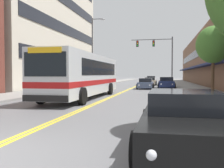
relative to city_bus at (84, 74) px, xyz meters
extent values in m
plane|color=slate|center=(1.81, 24.01, -1.76)|extent=(240.00, 240.00, 0.00)
cube|color=gray|center=(-5.57, 24.01, -1.68)|extent=(3.76, 106.00, 0.16)
cube|color=gray|center=(9.19, 24.01, -1.68)|extent=(3.76, 106.00, 0.16)
cube|color=yellow|center=(1.71, 24.01, -1.76)|extent=(0.14, 106.00, 0.01)
cube|color=yellow|center=(1.91, 24.01, -1.76)|extent=(0.14, 106.00, 0.01)
cube|color=beige|center=(-13.70, 16.09, 10.28)|extent=(12.00, 26.77, 24.07)
cube|color=black|center=(-7.66, 16.09, 2.25)|extent=(0.08, 24.63, 1.40)
cube|color=black|center=(-7.66, 16.09, 6.27)|extent=(0.08, 24.63, 1.40)
cube|color=black|center=(-7.66, 16.09, 10.28)|extent=(0.08, 24.63, 1.40)
cube|color=navy|center=(10.76, 24.01, 1.14)|extent=(1.10, 61.20, 0.24)
cube|color=black|center=(11.27, 24.01, 3.58)|extent=(0.08, 61.20, 1.40)
cube|color=silver|center=(0.00, -0.11, -0.03)|extent=(2.47, 12.22, 2.76)
cube|color=#B21919|center=(0.00, -0.11, -0.58)|extent=(2.49, 12.24, 0.32)
cube|color=black|center=(0.00, 0.50, 0.41)|extent=(2.50, 9.53, 0.99)
cube|color=black|center=(0.00, -6.24, 0.47)|extent=(2.22, 0.04, 1.21)
cube|color=yellow|center=(0.00, -6.25, 1.15)|extent=(1.78, 0.06, 0.28)
cube|color=black|center=(0.00, -6.26, -1.23)|extent=(2.42, 0.08, 0.32)
cylinder|color=black|center=(-1.26, -4.26, -1.26)|extent=(0.30, 1.00, 1.00)
cylinder|color=black|center=(1.26, -4.26, -1.26)|extent=(0.30, 1.00, 1.00)
cylinder|color=black|center=(-1.26, 3.25, -1.26)|extent=(0.30, 1.00, 1.00)
cylinder|color=black|center=(1.26, 3.25, -1.26)|extent=(0.30, 1.00, 1.00)
cube|color=#BCAD89|center=(-2.50, 13.94, -1.27)|extent=(1.76, 4.65, 0.60)
cube|color=black|center=(-2.50, 14.13, -0.73)|extent=(1.51, 2.05, 0.48)
cylinder|color=black|center=(-3.40, 12.50, -1.41)|extent=(0.22, 0.69, 0.69)
cylinder|color=black|center=(-1.60, 12.50, -1.41)|extent=(0.22, 0.69, 0.69)
cylinder|color=black|center=(-3.40, 15.38, -1.41)|extent=(0.22, 0.69, 0.69)
cylinder|color=black|center=(-1.60, 15.38, -1.41)|extent=(0.22, 0.69, 0.69)
sphere|color=silver|center=(-3.12, 11.60, -1.24)|extent=(0.16, 0.16, 0.16)
sphere|color=silver|center=(-1.88, 11.60, -1.24)|extent=(0.16, 0.16, 0.16)
cube|color=red|center=(-3.13, 16.27, -1.24)|extent=(0.18, 0.04, 0.10)
cube|color=red|center=(-1.87, 16.27, -1.24)|extent=(0.18, 0.04, 0.10)
cube|color=black|center=(6.18, -11.70, -1.23)|extent=(1.81, 4.64, 0.68)
cube|color=black|center=(6.18, -11.52, -0.66)|extent=(1.56, 2.04, 0.45)
cylinder|color=black|center=(5.25, -13.14, -1.41)|extent=(0.22, 0.70, 0.70)
cylinder|color=black|center=(5.25, -10.26, -1.41)|extent=(0.22, 0.70, 0.70)
cylinder|color=black|center=(7.11, -10.26, -1.41)|extent=(0.22, 0.70, 0.70)
sphere|color=silver|center=(5.55, -14.04, -1.19)|extent=(0.16, 0.16, 0.16)
cube|color=red|center=(5.53, -9.37, -1.19)|extent=(0.18, 0.04, 0.10)
cube|color=red|center=(6.84, -9.37, -1.19)|extent=(0.18, 0.04, 0.10)
cube|color=#19234C|center=(6.12, 14.75, -1.21)|extent=(1.88, 4.43, 0.73)
cube|color=black|center=(6.12, 14.93, -0.60)|extent=(1.62, 1.95, 0.49)
cylinder|color=black|center=(5.16, 13.38, -1.43)|extent=(0.22, 0.66, 0.66)
cylinder|color=black|center=(7.09, 13.38, -1.43)|extent=(0.22, 0.66, 0.66)
cylinder|color=black|center=(5.16, 16.13, -1.43)|extent=(0.22, 0.66, 0.66)
cylinder|color=black|center=(7.09, 16.13, -1.43)|extent=(0.22, 0.66, 0.66)
sphere|color=silver|center=(5.46, 12.52, -1.18)|extent=(0.16, 0.16, 0.16)
sphere|color=silver|center=(6.78, 12.52, -1.18)|extent=(0.16, 0.16, 0.16)
cube|color=red|center=(5.44, 16.98, -1.18)|extent=(0.18, 0.04, 0.10)
cube|color=red|center=(6.80, 16.98, -1.18)|extent=(0.18, 0.04, 0.10)
cube|color=maroon|center=(6.06, 24.02, -1.26)|extent=(1.90, 4.18, 0.64)
cube|color=black|center=(6.06, 24.18, -0.71)|extent=(1.63, 1.84, 0.45)
cylinder|color=black|center=(5.09, 22.72, -1.43)|extent=(0.22, 0.66, 0.66)
cylinder|color=black|center=(7.04, 22.72, -1.43)|extent=(0.22, 0.66, 0.66)
cylinder|color=black|center=(5.09, 25.31, -1.43)|extent=(0.22, 0.66, 0.66)
cylinder|color=black|center=(7.04, 25.31, -1.43)|extent=(0.22, 0.66, 0.66)
sphere|color=silver|center=(5.40, 21.91, -1.23)|extent=(0.16, 0.16, 0.16)
sphere|color=silver|center=(6.73, 21.91, -1.23)|extent=(0.16, 0.16, 0.16)
cube|color=red|center=(5.38, 26.11, -1.23)|extent=(0.18, 0.04, 0.10)
cube|color=red|center=(6.75, 26.11, -1.23)|extent=(0.18, 0.04, 0.10)
cube|color=beige|center=(3.60, 23.48, -1.27)|extent=(1.85, 4.23, 0.62)
cube|color=black|center=(3.60, 23.64, -0.73)|extent=(1.59, 1.86, 0.45)
cylinder|color=black|center=(2.65, 22.16, -1.43)|extent=(0.22, 0.65, 0.65)
cylinder|color=black|center=(4.55, 22.16, -1.43)|extent=(0.22, 0.65, 0.65)
cylinder|color=black|center=(2.65, 24.79, -1.43)|extent=(0.22, 0.65, 0.65)
cylinder|color=black|center=(4.55, 24.79, -1.43)|extent=(0.22, 0.65, 0.65)
sphere|color=silver|center=(2.95, 21.34, -1.24)|extent=(0.16, 0.16, 0.16)
sphere|color=silver|center=(4.25, 21.34, -1.24)|extent=(0.16, 0.16, 0.16)
cube|color=red|center=(2.93, 25.60, -1.24)|extent=(0.18, 0.04, 0.10)
cube|color=red|center=(4.26, 25.60, -1.24)|extent=(0.18, 0.04, 0.10)
cube|color=white|center=(3.18, 36.33, -1.24)|extent=(1.91, 4.00, 0.70)
cube|color=black|center=(3.18, 36.49, -0.62)|extent=(1.64, 1.76, 0.54)
cylinder|color=black|center=(2.21, 35.09, -1.46)|extent=(0.22, 0.61, 0.61)
cylinder|color=black|center=(4.16, 35.09, -1.46)|extent=(0.22, 0.61, 0.61)
cylinder|color=black|center=(2.21, 37.57, -1.46)|extent=(0.22, 0.61, 0.61)
cylinder|color=black|center=(4.16, 37.57, -1.46)|extent=(0.22, 0.61, 0.61)
sphere|color=silver|center=(2.51, 34.30, -1.21)|extent=(0.16, 0.16, 0.16)
sphere|color=silver|center=(3.85, 34.30, -1.21)|extent=(0.16, 0.16, 0.16)
cube|color=red|center=(2.49, 38.34, -1.21)|extent=(0.18, 0.04, 0.10)
cube|color=red|center=(3.87, 38.34, -1.21)|extent=(0.18, 0.04, 0.10)
cube|color=#475675|center=(3.63, 12.77, -1.27)|extent=(1.72, 4.35, 0.64)
cube|color=black|center=(3.63, 12.94, -0.73)|extent=(1.48, 1.91, 0.46)
cylinder|color=black|center=(2.75, 11.42, -1.46)|extent=(0.22, 0.60, 0.60)
cylinder|color=black|center=(4.51, 11.42, -1.46)|extent=(0.22, 0.60, 0.60)
cylinder|color=black|center=(2.75, 14.11, -1.46)|extent=(0.22, 0.60, 0.60)
cylinder|color=black|center=(4.51, 14.11, -1.46)|extent=(0.22, 0.60, 0.60)
sphere|color=silver|center=(3.03, 10.57, -1.24)|extent=(0.16, 0.16, 0.16)
sphere|color=silver|center=(4.23, 10.57, -1.24)|extent=(0.16, 0.16, 0.16)
cube|color=red|center=(3.01, 14.95, -1.24)|extent=(0.18, 0.04, 0.10)
cube|color=red|center=(4.24, 14.95, -1.24)|extent=(0.18, 0.04, 0.10)
cylinder|color=#47474C|center=(7.01, 20.98, 1.94)|extent=(0.18, 0.18, 7.40)
cylinder|color=#47474C|center=(3.93, 20.98, 5.29)|extent=(6.15, 0.11, 0.11)
cube|color=black|center=(4.24, 20.98, 4.69)|extent=(0.34, 0.26, 0.92)
sphere|color=red|center=(4.24, 20.82, 4.97)|extent=(0.18, 0.18, 0.18)
sphere|color=yellow|center=(4.24, 20.82, 4.69)|extent=(0.18, 0.18, 0.18)
sphere|color=green|center=(4.24, 20.82, 4.42)|extent=(0.18, 0.18, 0.18)
cylinder|color=black|center=(4.24, 20.98, 5.22)|extent=(0.02, 0.02, 0.14)
cube|color=black|center=(1.78, 20.98, 4.69)|extent=(0.34, 0.26, 0.92)
sphere|color=red|center=(1.78, 20.82, 4.97)|extent=(0.18, 0.18, 0.18)
sphere|color=yellow|center=(1.78, 20.82, 4.69)|extent=(0.18, 0.18, 0.18)
sphere|color=green|center=(1.78, 20.82, 4.42)|extent=(0.18, 0.18, 0.18)
cylinder|color=black|center=(1.78, 20.98, 5.22)|extent=(0.02, 0.02, 0.14)
cylinder|color=#47474C|center=(-3.49, 14.28, 2.82)|extent=(0.16, 0.16, 9.15)
cylinder|color=#47474C|center=(-2.77, 14.28, 7.24)|extent=(1.44, 0.10, 0.10)
ellipsoid|color=#B2B2B7|center=(-2.05, 14.28, 7.14)|extent=(0.56, 0.28, 0.20)
cylinder|color=brown|center=(9.21, 1.49, -0.26)|extent=(0.22, 0.22, 2.68)
ellipsoid|color=#42752D|center=(9.21, 1.49, 2.11)|extent=(2.43, 2.43, 2.67)
camera|label=1|loc=(5.70, -17.58, -0.05)|focal=40.00mm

